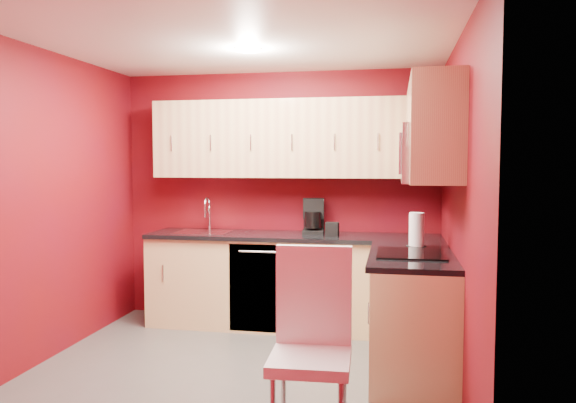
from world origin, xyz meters
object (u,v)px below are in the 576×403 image
(sink, at_px, (204,228))
(dining_chair, at_px, (310,349))
(coffee_maker, at_px, (313,216))
(paper_towel, at_px, (416,230))
(microwave, at_px, (428,154))
(napkin_holder, at_px, (332,229))

(sink, bearing_deg, dining_chair, -57.83)
(dining_chair, bearing_deg, coffee_maker, 95.27)
(paper_towel, bearing_deg, microwave, -80.71)
(coffee_maker, height_order, dining_chair, coffee_maker)
(sink, height_order, paper_towel, sink)
(sink, distance_m, paper_towel, 2.13)
(sink, xyz_separation_m, napkin_holder, (1.28, -0.07, 0.03))
(napkin_holder, height_order, paper_towel, paper_towel)
(microwave, xyz_separation_m, sink, (-2.09, 1.00, -0.72))
(microwave, relative_size, paper_towel, 2.71)
(coffee_maker, xyz_separation_m, napkin_holder, (0.20, -0.16, -0.10))
(microwave, distance_m, napkin_holder, 1.41)
(paper_towel, bearing_deg, coffee_maker, 142.61)
(napkin_holder, bearing_deg, dining_chair, -86.93)
(microwave, xyz_separation_m, paper_towel, (-0.06, 0.37, -0.61))
(coffee_maker, relative_size, dining_chair, 0.30)
(napkin_holder, bearing_deg, coffee_maker, 140.99)
(coffee_maker, relative_size, napkin_holder, 2.66)
(sink, xyz_separation_m, coffee_maker, (1.08, 0.10, 0.13))
(napkin_holder, bearing_deg, sink, 176.98)
(microwave, bearing_deg, dining_chair, -119.58)
(microwave, distance_m, paper_towel, 0.72)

